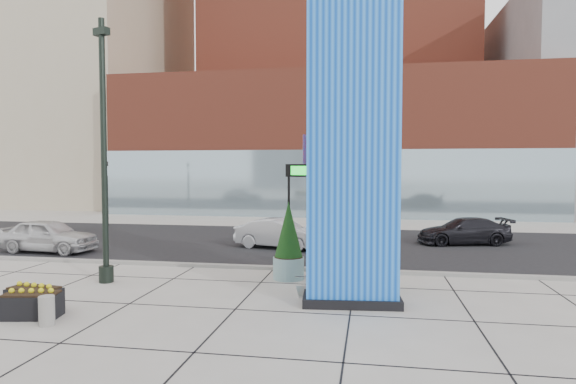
% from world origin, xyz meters
% --- Properties ---
extents(ground, '(160.00, 160.00, 0.00)m').
position_xyz_m(ground, '(0.00, 0.00, 0.00)').
color(ground, '#9E9991').
rests_on(ground, ground).
extents(street_asphalt, '(80.00, 12.00, 0.02)m').
position_xyz_m(street_asphalt, '(0.00, 10.00, 0.01)').
color(street_asphalt, black).
rests_on(street_asphalt, ground).
extents(curb_edge, '(80.00, 0.30, 0.12)m').
position_xyz_m(curb_edge, '(0.00, 4.00, 0.06)').
color(curb_edge, gray).
rests_on(curb_edge, ground).
extents(tower_podium, '(34.00, 10.00, 11.00)m').
position_xyz_m(tower_podium, '(1.00, 27.00, 5.50)').
color(tower_podium, '#953E2B').
rests_on(tower_podium, ground).
extents(tower_glass_front, '(34.00, 0.60, 5.00)m').
position_xyz_m(tower_glass_front, '(1.00, 22.20, 2.50)').
color(tower_glass_front, '#8CA5B2').
rests_on(tower_glass_front, ground).
extents(building_beige_left, '(18.00, 20.00, 34.00)m').
position_xyz_m(building_beige_left, '(-26.00, 34.00, 17.00)').
color(building_beige_left, tan).
rests_on(building_beige_left, ground).
extents(blue_pylon, '(2.73, 1.40, 8.79)m').
position_xyz_m(blue_pylon, '(4.00, -0.01, 4.25)').
color(blue_pylon, blue).
rests_on(blue_pylon, ground).
extents(lamp_post, '(0.57, 0.46, 8.45)m').
position_xyz_m(lamp_post, '(-3.97, 1.19, 3.46)').
color(lamp_post, black).
rests_on(lamp_post, ground).
extents(public_art_sculpture, '(2.55, 1.66, 5.33)m').
position_xyz_m(public_art_sculpture, '(3.52, 1.18, 1.40)').
color(public_art_sculpture, silver).
rests_on(public_art_sculpture, ground).
extents(concrete_bollard, '(0.36, 0.36, 0.70)m').
position_xyz_m(concrete_bollard, '(-3.03, -3.00, 0.35)').
color(concrete_bollard, gray).
rests_on(concrete_bollard, ground).
extents(overhead_street_sign, '(1.77, 0.72, 3.85)m').
position_xyz_m(overhead_street_sign, '(2.27, 3.80, 3.30)').
color(overhead_street_sign, black).
rests_on(overhead_street_sign, ground).
extents(round_planter_east, '(0.91, 0.91, 2.27)m').
position_xyz_m(round_planter_east, '(4.74, 1.80, 1.08)').
color(round_planter_east, '#7CA4A7').
rests_on(round_planter_east, ground).
extents(round_planter_mid, '(0.96, 0.96, 2.41)m').
position_xyz_m(round_planter_mid, '(3.20, 3.60, 1.14)').
color(round_planter_mid, '#7CA4A7').
rests_on(round_planter_mid, ground).
extents(round_planter_west, '(1.04, 1.04, 2.61)m').
position_xyz_m(round_planter_west, '(1.80, 2.65, 1.23)').
color(round_planter_west, '#7CA4A7').
rests_on(round_planter_west, ground).
extents(box_planter_north, '(1.44, 0.86, 0.75)m').
position_xyz_m(box_planter_north, '(-4.13, -2.00, 0.34)').
color(box_planter_north, black).
rests_on(box_planter_north, ground).
extents(box_planter_south, '(1.46, 0.92, 0.75)m').
position_xyz_m(box_planter_south, '(-3.80, -2.53, 0.34)').
color(box_planter_south, black).
rests_on(box_planter_south, ground).
extents(car_white_west, '(4.34, 1.94, 1.45)m').
position_xyz_m(car_white_west, '(-9.43, 5.80, 0.73)').
color(car_white_west, silver).
rests_on(car_white_west, ground).
extents(car_silver_mid, '(4.30, 2.36, 1.34)m').
position_xyz_m(car_silver_mid, '(0.37, 8.50, 0.67)').
color(car_silver_mid, '#B4B6BC').
rests_on(car_silver_mid, ground).
extents(car_dark_east, '(4.67, 2.68, 1.27)m').
position_xyz_m(car_dark_east, '(8.94, 11.15, 0.64)').
color(car_dark_east, black).
rests_on(car_dark_east, ground).
extents(traffic_signal, '(0.15, 0.18, 4.10)m').
position_xyz_m(traffic_signal, '(-12.00, 15.00, 2.30)').
color(traffic_signal, black).
rests_on(traffic_signal, ground).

